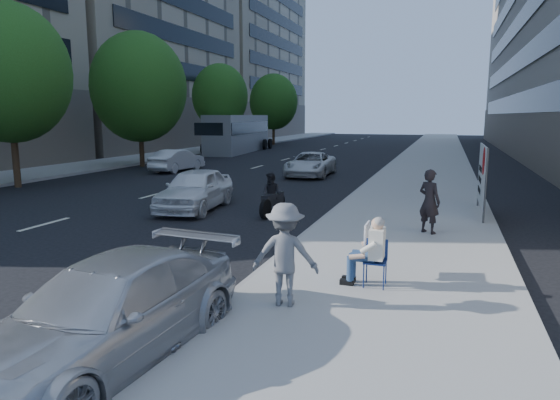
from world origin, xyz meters
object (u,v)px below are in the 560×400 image
at_px(jogger, 285,254).
at_px(motorcycle, 272,196).
at_px(white_sedan_far, 311,164).
at_px(white_sedan_mid, 177,160).
at_px(pedestrian_woman, 429,201).
at_px(protest_banner, 482,175).
at_px(seated_protester, 370,247).
at_px(parked_sedan, 109,312).
at_px(white_sedan_near, 195,189).
at_px(bus, 239,134).

bearing_deg(jogger, motorcycle, -79.02).
height_order(jogger, white_sedan_far, jogger).
distance_m(white_sedan_mid, white_sedan_far, 8.10).
height_order(pedestrian_woman, white_sedan_mid, pedestrian_woman).
height_order(protest_banner, white_sedan_far, protest_banner).
relative_size(seated_protester, parked_sedan, 0.28).
bearing_deg(motorcycle, jogger, -61.98).
bearing_deg(protest_banner, white_sedan_mid, 150.78).
xyz_separation_m(pedestrian_woman, white_sedan_near, (-7.91, 1.75, -0.28)).
height_order(protest_banner, motorcycle, protest_banner).
distance_m(pedestrian_woman, parked_sedan, 9.23).
distance_m(protest_banner, white_sedan_far, 12.32).
bearing_deg(bus, protest_banner, -58.53).
height_order(jogger, bus, bus).
relative_size(protest_banner, bus, 0.25).
distance_m(protest_banner, bus, 31.53).
height_order(jogger, pedestrian_woman, pedestrian_woman).
bearing_deg(bus, parked_sedan, -75.24).
distance_m(seated_protester, pedestrian_woman, 4.78).
bearing_deg(bus, seated_protester, -68.98).
bearing_deg(protest_banner, motorcycle, -165.43).
relative_size(jogger, pedestrian_woman, 1.00).
distance_m(parked_sedan, bus, 39.32).
xyz_separation_m(white_sedan_near, motorcycle, (2.89, -0.13, -0.09)).
distance_m(jogger, parked_sedan, 2.90).
bearing_deg(jogger, seated_protester, -140.18).
distance_m(pedestrian_woman, protest_banner, 3.64).
relative_size(protest_banner, white_sedan_near, 0.72).
bearing_deg(parked_sedan, pedestrian_woman, 70.35).
height_order(protest_banner, bus, bus).
xyz_separation_m(white_sedan_far, bus, (-11.00, 15.84, 0.99)).
xyz_separation_m(white_sedan_mid, white_sedan_far, (8.10, 0.20, 0.00)).
bearing_deg(white_sedan_far, bus, 122.88).
distance_m(jogger, protest_banner, 10.06).
height_order(seated_protester, white_sedan_far, seated_protester).
xyz_separation_m(seated_protester, white_sedan_mid, (-13.83, 17.06, -0.23)).
height_order(white_sedan_mid, motorcycle, motorcycle).
xyz_separation_m(protest_banner, bus, (-19.09, 25.10, 0.23)).
xyz_separation_m(jogger, bus, (-15.54, 34.50, 0.63)).
bearing_deg(motorcycle, bus, 122.39).
bearing_deg(protest_banner, bus, 127.26).
height_order(jogger, parked_sedan, jogger).
bearing_deg(seated_protester, jogger, -130.33).
relative_size(white_sedan_near, bus, 0.35).
distance_m(pedestrian_woman, white_sedan_far, 14.21).
bearing_deg(pedestrian_woman, seated_protester, 112.73).
bearing_deg(white_sedan_mid, parked_sedan, 122.90).
relative_size(seated_protester, protest_banner, 0.43).
xyz_separation_m(parked_sedan, motorcycle, (-1.20, 10.02, -0.03)).
bearing_deg(seated_protester, parked_sedan, -128.31).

